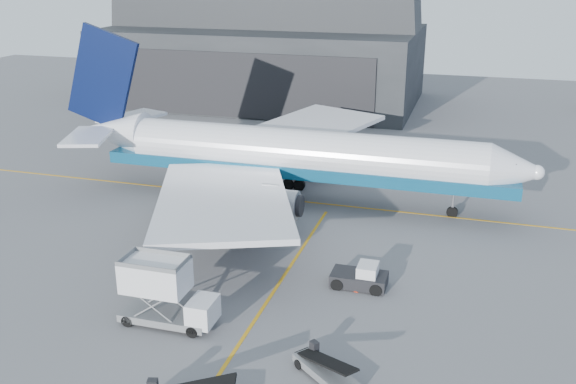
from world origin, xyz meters
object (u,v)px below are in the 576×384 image
(airliner, at_px, (285,154))
(catering_truck, at_px, (164,293))
(belt_loader_b, at_px, (325,370))
(pushback_tug, at_px, (361,277))

(airliner, bearing_deg, catering_truck, -91.56)
(airliner, height_order, catering_truck, airliner)
(catering_truck, distance_m, belt_loader_b, 11.67)
(airliner, distance_m, belt_loader_b, 29.29)
(pushback_tug, bearing_deg, airliner, 123.76)
(airliner, height_order, pushback_tug, airliner)
(catering_truck, xyz_separation_m, pushback_tug, (11.15, 8.61, -1.50))
(catering_truck, relative_size, pushback_tug, 1.58)
(airliner, xyz_separation_m, catering_truck, (-0.66, -24.32, -2.44))
(catering_truck, height_order, pushback_tug, catering_truck)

